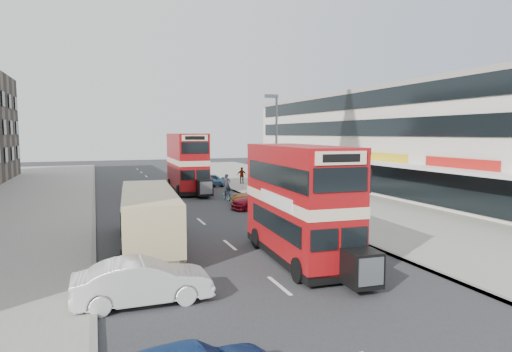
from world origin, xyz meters
name	(u,v)px	position (x,y,z in m)	size (l,w,h in m)	color
ground	(305,307)	(0.00, 0.00, 0.00)	(160.00, 160.00, 0.00)	#28282B
road_surface	(183,206)	(0.00, 20.00, 0.01)	(12.00, 90.00, 0.01)	#28282B
pavement_right	(327,197)	(12.00, 20.00, 0.07)	(12.00, 90.00, 0.15)	gray
kerb_left	(94,210)	(-6.10, 20.00, 0.07)	(0.20, 90.00, 0.16)	gray
kerb_right	(260,201)	(6.10, 20.00, 0.07)	(0.20, 90.00, 0.16)	gray
commercial_row	(393,140)	(19.95, 22.00, 4.70)	(9.90, 46.20, 9.30)	beige
street_lamp	(275,141)	(6.52, 18.00, 4.78)	(1.00, 0.20, 8.12)	slate
bus_main	(299,202)	(2.02, 4.67, 2.45)	(2.73, 8.57, 4.66)	black
bus_second	(187,162)	(1.91, 27.72, 2.70)	(2.78, 9.39, 5.14)	black
coach	(149,216)	(-3.62, 9.09, 1.46)	(2.99, 9.45, 2.47)	black
car_left_front	(143,282)	(-4.62, 2.00, 0.70)	(1.49, 4.26, 1.40)	white
car_right_a	(262,200)	(5.07, 17.03, 0.65)	(1.81, 4.45, 1.29)	maroon
car_right_b	(256,196)	(5.49, 19.30, 0.55)	(1.82, 3.94, 1.10)	#B95C12
car_right_c	(207,180)	(4.51, 30.98, 0.64)	(1.52, 3.78, 1.29)	#5B8DB7
pedestrian_near	(302,196)	(7.38, 15.22, 1.01)	(0.64, 0.43, 1.73)	gray
pedestrian_far	(242,175)	(8.32, 31.32, 1.00)	(0.99, 0.41, 1.69)	gray
cyclist	(227,191)	(3.90, 21.72, 0.71)	(0.66, 1.77, 2.10)	gray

